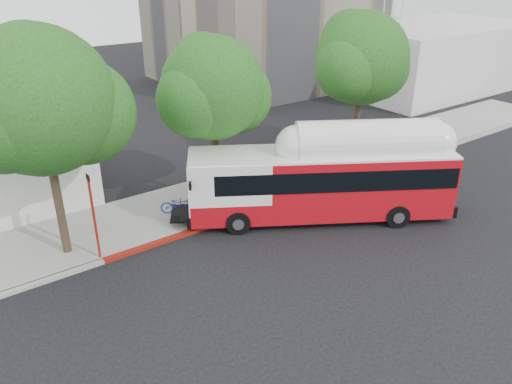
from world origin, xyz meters
The scene contains 10 objects.
ground centered at (0.00, 0.00, 0.00)m, with size 120.00×120.00×0.00m, color black.
sidewalk centered at (0.00, 6.50, 0.07)m, with size 60.00×5.00×0.15m, color gray.
curb_strip centered at (0.00, 3.90, 0.07)m, with size 60.00×0.30×0.15m, color gray.
red_curb_segment centered at (-3.00, 3.90, 0.08)m, with size 10.00×0.32×0.16m, color maroon.
street_tree_left centered at (-8.53, 5.56, 6.60)m, with size 6.67×5.80×9.74m.
street_tree_mid centered at (-0.59, 6.06, 5.91)m, with size 5.75×5.00×8.62m.
street_tree_right centered at (9.44, 5.86, 6.26)m, with size 6.21×5.40×9.18m.
horizon_block centered at (30.00, 16.00, 3.00)m, with size 20.00×12.00×6.00m, color silver.
transit_bus centered at (2.28, 1.51, 1.87)m, with size 12.79×8.95×4.00m.
signal_pole centered at (-8.02, 4.19, 2.04)m, with size 0.11×0.38×3.97m.
Camera 1 is at (-13.23, -14.44, 11.80)m, focal length 35.00 mm.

